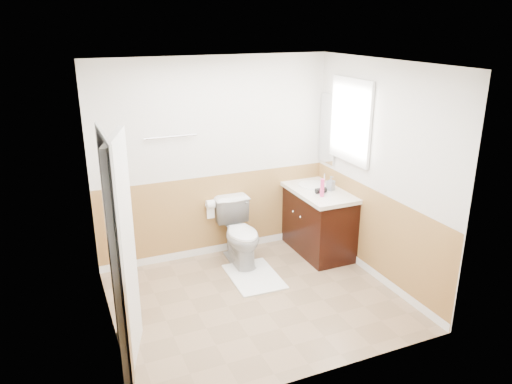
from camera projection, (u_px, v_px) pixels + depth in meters
name	position (u px, v px, depth m)	size (l,w,h in m)	color
floor	(257.00, 300.00, 5.35)	(3.00, 3.00, 0.00)	#8C7051
ceiling	(257.00, 64.00, 4.53)	(3.00, 3.00, 0.00)	white
wall_back	(215.00, 160.00, 6.07)	(3.00, 3.00, 0.00)	silver
wall_front	(323.00, 242.00, 3.81)	(3.00, 3.00, 0.00)	silver
wall_left	(103.00, 213.00, 4.38)	(3.00, 3.00, 0.00)	silver
wall_right	(379.00, 174.00, 5.50)	(3.00, 3.00, 0.00)	silver
wainscot_back	(217.00, 216.00, 6.30)	(3.00, 3.00, 0.00)	#A27841
wainscot_front	(318.00, 324.00, 4.07)	(3.00, 3.00, 0.00)	#A27841
wainscot_left	(112.00, 287.00, 4.63)	(2.60, 2.60, 0.00)	#A27841
wainscot_right	(373.00, 235.00, 5.74)	(2.60, 2.60, 0.00)	#A27841
toilet	(240.00, 233.00, 6.06)	(0.44, 0.77, 0.79)	silver
bath_mat	(254.00, 277.00, 5.81)	(0.55, 0.80, 0.02)	silver
vanity_cabinet	(317.00, 222.00, 6.39)	(0.55, 1.10, 0.80)	black
vanity_knob_left	(300.00, 217.00, 6.14)	(0.03, 0.03, 0.03)	silver
vanity_knob_right	(293.00, 212.00, 6.32)	(0.03, 0.03, 0.03)	silver
countertop	(317.00, 191.00, 6.25)	(0.60, 1.15, 0.05)	white
sink_basin	(312.00, 185.00, 6.37)	(0.36, 0.36, 0.02)	white
faucet	(325.00, 179.00, 6.42)	(0.02, 0.02, 0.14)	silver
lotion_bottle	(322.00, 188.00, 5.95)	(0.05, 0.05, 0.22)	#E53B7B
soap_dispenser	(331.00, 183.00, 6.17)	(0.08, 0.08, 0.18)	gray
hair_dryer_body	(321.00, 190.00, 6.08)	(0.07, 0.07, 0.14)	black
hair_dryer_handle	(318.00, 192.00, 6.10)	(0.03, 0.03, 0.07)	black
mirror_panel	(328.00, 129.00, 6.35)	(0.02, 0.35, 0.90)	silver
window_frame	(351.00, 121.00, 5.83)	(0.04, 0.80, 1.00)	white
window_glass	(352.00, 121.00, 5.84)	(0.01, 0.70, 0.90)	white
door	(124.00, 256.00, 4.10)	(0.05, 0.80, 2.04)	white
door_frame	(115.00, 256.00, 4.07)	(0.02, 0.92, 2.10)	white
door_knob	(126.00, 246.00, 4.43)	(0.06, 0.06, 0.06)	silver
towel_bar	(171.00, 137.00, 5.70)	(0.02, 0.02, 0.62)	silver
tp_holder_bar	(210.00, 204.00, 6.15)	(0.02, 0.02, 0.14)	silver
tp_roll	(210.00, 204.00, 6.15)	(0.11, 0.11, 0.10)	white
tp_sheet	(211.00, 212.00, 6.18)	(0.10, 0.01, 0.16)	white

